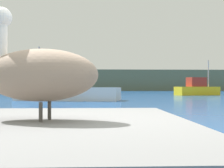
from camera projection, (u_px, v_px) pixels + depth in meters
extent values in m
cube|color=#5B664C|center=(101.00, 81.00, 83.91)|extent=(140.00, 15.57, 5.64)
cube|color=gray|center=(39.00, 168.00, 2.34)|extent=(2.42, 2.76, 0.76)
ellipsoid|color=gray|center=(40.00, 75.00, 2.35)|extent=(1.06, 0.69, 0.43)
cylinder|color=white|center=(2.00, 45.00, 2.42)|extent=(0.09, 0.09, 0.38)
sphere|color=white|center=(2.00, 17.00, 2.42)|extent=(0.16, 0.16, 0.16)
cylinder|color=#4C4742|center=(41.00, 112.00, 2.25)|extent=(0.03, 0.03, 0.15)
cylinder|color=#4C4742|center=(49.00, 110.00, 2.42)|extent=(0.03, 0.03, 0.15)
cube|color=yellow|center=(197.00, 91.00, 36.10)|extent=(5.99, 3.55, 1.06)
cube|color=maroon|center=(196.00, 82.00, 36.05)|extent=(2.53, 1.94, 1.15)
cylinder|color=#B2B2B2|center=(208.00, 73.00, 36.76)|extent=(0.12, 0.12, 3.38)
cube|color=white|center=(68.00, 94.00, 22.33)|extent=(8.26, 4.15, 1.00)
cube|color=maroon|center=(52.00, 76.00, 22.56)|extent=(2.97, 2.58, 1.70)
cylinder|color=#B2B2B2|center=(39.00, 67.00, 22.75)|extent=(0.12, 0.12, 3.20)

